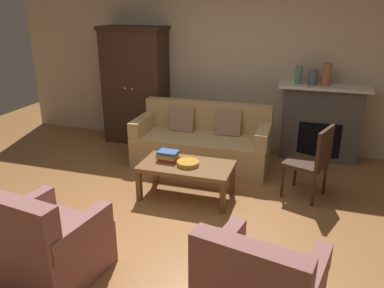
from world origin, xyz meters
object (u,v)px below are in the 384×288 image
book_stack (168,156)px  mantel_vase_terracotta (326,74)px  armoire (136,85)px  mantel_vase_jade (299,75)px  fruit_bowl (188,163)px  couch (202,143)px  coffee_table (186,168)px  fireplace (321,122)px  armchair_near_left (48,246)px  mantel_vase_slate (313,77)px  side_chair_wooden (314,158)px

book_stack → mantel_vase_terracotta: size_ratio=0.84×
armoire → mantel_vase_jade: 2.59m
fruit_bowl → book_stack: 0.29m
couch → coffee_table: 1.05m
fireplace → armchair_near_left: bearing=-121.4°
fruit_bowl → book_stack: (-0.28, 0.07, 0.04)m
armoire → couch: 1.62m
fireplace → fruit_bowl: bearing=-129.5°
fireplace → fruit_bowl: (-1.49, -1.80, -0.12)m
book_stack → armchair_near_left: (-0.40, -1.80, -0.17)m
coffee_table → mantel_vase_jade: size_ratio=4.24×
mantel_vase_slate → mantel_vase_terracotta: bearing=0.0°
fireplace → coffee_table: bearing=-130.4°
book_stack → mantel_vase_slate: mantel_vase_slate is taller
fireplace → mantel_vase_terracotta: mantel_vase_terracotta is taller
mantel_vase_terracotta → couch: bearing=-155.9°
armchair_near_left → mantel_vase_jade: bearing=63.2°
fireplace → mantel_vase_jade: 0.78m
mantel_vase_terracotta → fruit_bowl: bearing=-129.8°
coffee_table → couch: bearing=95.5°
fireplace → mantel_vase_terracotta: bearing=-90.0°
fruit_bowl → armoire: bearing=130.3°
mantel_vase_jade → armchair_near_left: bearing=-116.8°
fruit_bowl → armchair_near_left: size_ratio=0.30×
book_stack → side_chair_wooden: size_ratio=0.29×
mantel_vase_jade → side_chair_wooden: 1.57m
armoire → armchair_near_left: armoire is taller
mantel_vase_terracotta → side_chair_wooden: size_ratio=0.35×
mantel_vase_slate → side_chair_wooden: 1.53m
coffee_table → fruit_bowl: (0.03, -0.02, 0.08)m
mantel_vase_jade → armchair_near_left: 4.05m
mantel_vase_terracotta → book_stack: bearing=-135.8°
couch → coffee_table: couch is taller
mantel_vase_jade → mantel_vase_slate: (0.20, 0.00, -0.02)m
armchair_near_left → mantel_vase_slate: bearing=60.6°
fruit_bowl → mantel_vase_slate: 2.34m
mantel_vase_terracotta → mantel_vase_slate: bearing=180.0°
mantel_vase_slate → mantel_vase_jade: bearing=180.0°
couch → book_stack: (-0.15, -0.99, 0.16)m
couch → fireplace: bearing=24.6°
coffee_table → mantel_vase_jade: (1.13, 1.76, 0.88)m
couch → fruit_bowl: couch is taller
armchair_near_left → book_stack: bearing=77.6°
mantel_vase_jade → armchair_near_left: (-1.78, -3.52, -0.93)m
couch → side_chair_wooden: bearing=-22.2°
fruit_bowl → mantel_vase_slate: size_ratio=1.26×
couch → book_stack: 1.02m
book_stack → coffee_table: bearing=-10.5°
side_chair_wooden → book_stack: bearing=-167.8°
mantel_vase_jade → mantel_vase_slate: mantel_vase_jade is taller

